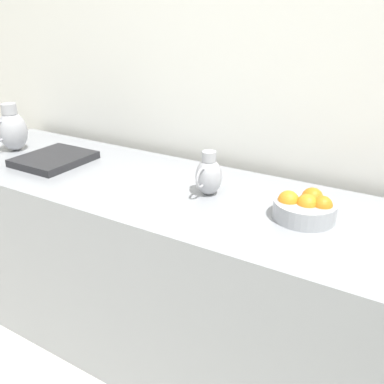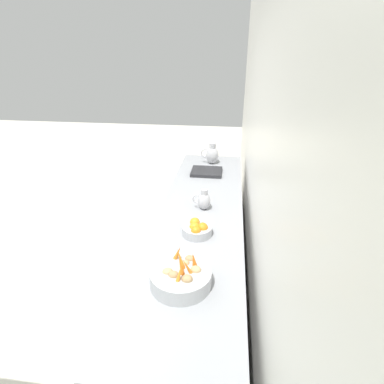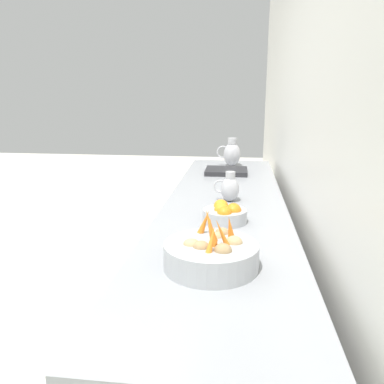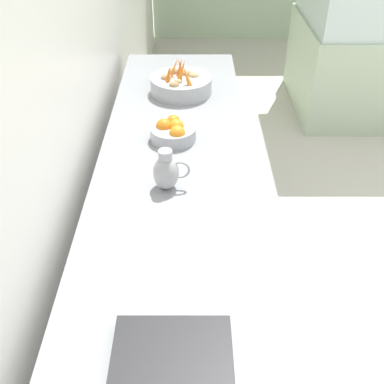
% 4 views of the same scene
% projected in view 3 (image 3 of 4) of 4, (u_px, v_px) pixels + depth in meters
% --- Properties ---
extents(tile_wall_left, '(0.10, 7.90, 3.00)m').
position_uv_depth(tile_wall_left, '(334.00, 100.00, 1.67)').
color(tile_wall_left, white).
rests_on(tile_wall_left, ground_plane).
extents(prep_counter, '(0.72, 3.07, 0.89)m').
position_uv_depth(prep_counter, '(223.00, 271.00, 2.46)').
color(prep_counter, gray).
rests_on(prep_counter, ground_plane).
extents(vegetable_colander, '(0.36, 0.36, 0.22)m').
position_uv_depth(vegetable_colander, '(211.00, 254.00, 1.47)').
color(vegetable_colander, '#9EA0A5').
rests_on(vegetable_colander, prep_counter).
extents(orange_bowl, '(0.23, 0.23, 0.11)m').
position_uv_depth(orange_bowl, '(225.00, 214.00, 2.00)').
color(orange_bowl, '#9EA0A5').
rests_on(orange_bowl, prep_counter).
extents(metal_pitcher_tall, '(0.21, 0.15, 0.25)m').
position_uv_depth(metal_pitcher_tall, '(232.00, 153.00, 3.52)').
color(metal_pitcher_tall, '#A3A3A8').
rests_on(metal_pitcher_tall, prep_counter).
extents(metal_pitcher_short, '(0.16, 0.11, 0.18)m').
position_uv_depth(metal_pitcher_short, '(230.00, 188.00, 2.38)').
color(metal_pitcher_short, '#A3A3A8').
rests_on(metal_pitcher_short, prep_counter).
extents(counter_sink_basin, '(0.34, 0.30, 0.04)m').
position_uv_depth(counter_sink_basin, '(226.00, 171.00, 3.22)').
color(counter_sink_basin, '#232326').
rests_on(counter_sink_basin, prep_counter).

